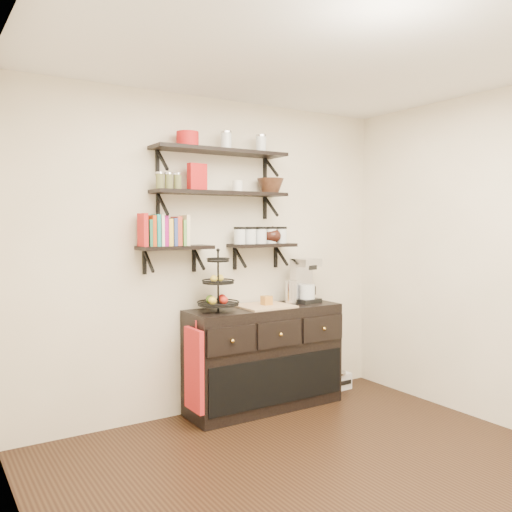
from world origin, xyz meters
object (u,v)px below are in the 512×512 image
at_px(sideboard, 264,357).
at_px(fruit_stand, 218,291).
at_px(radio, 336,381).
at_px(coffee_maker, 304,282).

bearing_deg(sideboard, fruit_stand, 179.55).
bearing_deg(fruit_stand, radio, 2.45).
bearing_deg(coffee_maker, sideboard, 173.66).
height_order(coffee_maker, radio, coffee_maker).
xyz_separation_m(sideboard, radio, (0.88, 0.06, -0.36)).
bearing_deg(sideboard, coffee_maker, 3.47).
distance_m(fruit_stand, coffee_maker, 0.91).
bearing_deg(radio, coffee_maker, -177.10).
height_order(sideboard, coffee_maker, coffee_maker).
height_order(sideboard, fruit_stand, fruit_stand).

